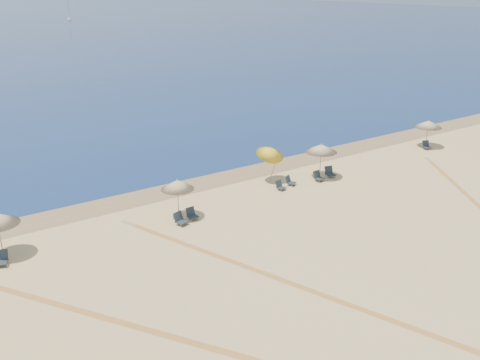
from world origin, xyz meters
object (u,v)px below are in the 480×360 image
at_px(chair_4, 280,186).
at_px(chair_6, 318,177).
at_px(umbrella_4, 321,148).
at_px(chair_2, 180,219).
at_px(umbrella_3, 271,152).
at_px(umbrella_5, 428,124).
at_px(chair_7, 330,172).
at_px(chair_3, 192,214).
at_px(chair_1, 1,259).
at_px(sailboat_1, 69,14).
at_px(chair_5, 290,181).
at_px(umbrella_2, 177,185).
at_px(chair_8, 426,145).

height_order(chair_4, chair_6, chair_6).
distance_m(umbrella_4, chair_2, 11.90).
height_order(chair_2, chair_6, chair_2).
bearing_deg(chair_4, umbrella_3, 67.86).
distance_m(chair_4, chair_6, 3.20).
distance_m(umbrella_5, chair_7, 11.67).
bearing_deg(chair_3, chair_1, 173.54).
bearing_deg(sailboat_1, chair_3, -86.31).
bearing_deg(umbrella_5, umbrella_3, 177.08).
height_order(umbrella_5, sailboat_1, sailboat_1).
bearing_deg(chair_6, chair_3, -179.63).
bearing_deg(chair_6, chair_5, 165.07).
xyz_separation_m(umbrella_2, umbrella_5, (23.59, 0.98, -0.13)).
bearing_deg(chair_5, chair_6, -36.81).
relative_size(chair_1, sailboat_1, 0.12).
distance_m(chair_1, chair_4, 17.28).
distance_m(chair_5, sailboat_1, 172.58).
relative_size(umbrella_4, chair_4, 3.69).
relative_size(umbrella_4, chair_7, 3.04).
distance_m(umbrella_4, chair_6, 1.96).
distance_m(chair_3, chair_4, 7.09).
relative_size(chair_3, chair_6, 0.97).
distance_m(umbrella_3, umbrella_4, 3.61).
bearing_deg(chair_5, chair_8, -24.37).
bearing_deg(chair_3, chair_8, -0.64).
distance_m(umbrella_2, chair_8, 23.21).
bearing_deg(chair_7, umbrella_4, 172.06).
distance_m(chair_1, chair_6, 20.48).
relative_size(chair_6, chair_7, 0.85).
relative_size(umbrella_4, chair_6, 3.56).
relative_size(umbrella_2, chair_4, 3.59).
xyz_separation_m(chair_2, chair_7, (12.39, 1.00, 0.01)).
distance_m(chair_1, chair_7, 21.71).
bearing_deg(umbrella_3, chair_4, -103.24).
xyz_separation_m(chair_7, chair_8, (11.08, 0.37, -0.02)).
relative_size(umbrella_2, chair_6, 3.47).
distance_m(chair_1, sailboat_1, 177.97).
height_order(umbrella_5, chair_7, umbrella_5).
bearing_deg(chair_7, umbrella_5, 15.71).
bearing_deg(umbrella_4, chair_5, 178.90).
bearing_deg(chair_2, chair_8, -12.73).
distance_m(chair_3, sailboat_1, 175.53).
relative_size(chair_4, chair_8, 0.82).
distance_m(chair_5, chair_6, 2.18).
bearing_deg(chair_4, chair_5, 7.25).
xyz_separation_m(umbrella_2, chair_6, (10.83, 0.05, -1.77)).
distance_m(chair_4, chair_5, 1.12).
bearing_deg(chair_7, chair_4, -168.01).
bearing_deg(chair_6, chair_4, 174.60).
bearing_deg(chair_3, chair_5, 3.75).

